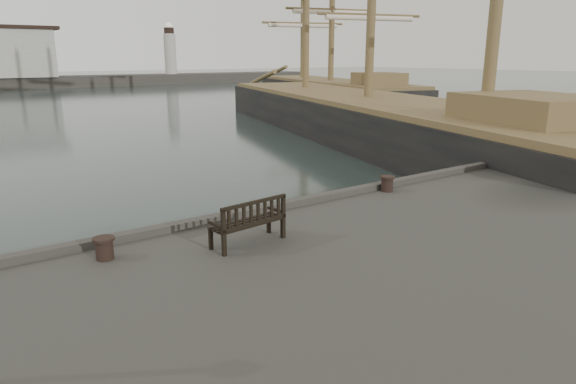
# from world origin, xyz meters

# --- Properties ---
(ground) EXTENTS (400.00, 400.00, 0.00)m
(ground) POSITION_xyz_m (0.00, 0.00, 0.00)
(ground) COLOR black
(ground) RESTS_ON ground
(bench) EXTENTS (1.77, 0.77, 0.99)m
(bench) POSITION_xyz_m (-0.69, -1.93, 1.88)
(bench) COLOR black
(bench) RESTS_ON quay
(bollard_left) EXTENTS (0.49, 0.49, 0.46)m
(bollard_left) POSITION_xyz_m (-3.51, -0.99, 1.79)
(bollard_left) COLOR black
(bollard_left) RESTS_ON quay
(bollard_right) EXTENTS (0.57, 0.57, 0.47)m
(bollard_right) POSITION_xyz_m (5.07, -0.52, 1.80)
(bollard_right) COLOR black
(bollard_right) RESTS_ON quay
(tall_ship_main) EXTENTS (19.96, 43.07, 31.79)m
(tall_ship_main) POSITION_xyz_m (19.35, 14.97, 0.80)
(tall_ship_main) COLOR black
(tall_ship_main) RESTS_ON ground
(tall_ship_far) EXTENTS (15.10, 31.77, 26.70)m
(tall_ship_far) POSITION_xyz_m (32.14, 34.06, 0.87)
(tall_ship_far) COLOR black
(tall_ship_far) RESTS_ON ground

